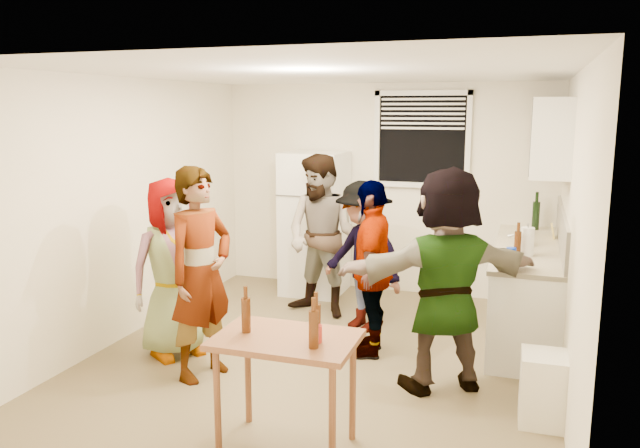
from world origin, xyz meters
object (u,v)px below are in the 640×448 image
at_px(guest_black, 370,352).
at_px(trash_bin, 546,390).
at_px(kettle, 524,245).
at_px(guest_stripe, 204,375).
at_px(guest_grey, 177,353).
at_px(guest_orange, 441,386).
at_px(beer_bottle_counter, 517,257).
at_px(guest_back_right, 362,328).
at_px(guest_back_left, 322,314).
at_px(wine_bottle, 535,229).
at_px(blue_cup, 511,260).
at_px(beer_bottle_table, 314,348).
at_px(refrigerator, 315,223).
at_px(serving_table, 287,446).
at_px(red_cup, 316,342).

bearing_deg(guest_black, trash_bin, 51.24).
distance_m(kettle, guest_stripe, 3.24).
xyz_separation_m(guest_grey, guest_black, (1.67, 0.59, 0.00)).
xyz_separation_m(trash_bin, guest_black, (-1.49, 0.86, -0.25)).
bearing_deg(guest_orange, guest_stripe, -18.29).
relative_size(beer_bottle_counter, guest_back_right, 0.15).
distance_m(guest_stripe, guest_back_left, 1.85).
height_order(guest_black, guest_orange, guest_orange).
xyz_separation_m(kettle, wine_bottle, (0.10, 0.88, 0.00)).
relative_size(blue_cup, guest_back_left, 0.06).
distance_m(wine_bottle, beer_bottle_table, 3.92).
height_order(refrigerator, serving_table, refrigerator).
xyz_separation_m(trash_bin, beer_bottle_table, (-1.38, -1.01, 0.52)).
xyz_separation_m(beer_bottle_counter, guest_stripe, (-2.43, -1.35, -0.90)).
bearing_deg(trash_bin, guest_stripe, -178.66).
height_order(guest_grey, guest_orange, guest_orange).
distance_m(refrigerator, serving_table, 3.66).
height_order(wine_bottle, red_cup, wine_bottle).
bearing_deg(guest_stripe, wine_bottle, -24.85).
bearing_deg(guest_orange, kettle, -141.35).
distance_m(refrigerator, guest_grey, 2.47).
bearing_deg(blue_cup, trash_bin, -74.63).
relative_size(wine_bottle, guest_stripe, 0.17).
relative_size(kettle, red_cup, 1.98).
distance_m(wine_bottle, guest_stripe, 3.88).
distance_m(trash_bin, serving_table, 1.86).
bearing_deg(refrigerator, kettle, -16.53).
relative_size(kettle, beer_bottle_table, 0.92).
distance_m(trash_bin, guest_back_right, 2.28).
height_order(wine_bottle, guest_stripe, wine_bottle).
xyz_separation_m(beer_bottle_counter, guest_back_left, (-1.99, 0.45, -0.90)).
xyz_separation_m(wine_bottle, red_cup, (-1.29, -3.61, -0.13)).
height_order(guest_stripe, guest_back_left, guest_back_left).
distance_m(beer_bottle_counter, guest_back_left, 2.23).
relative_size(beer_bottle_table, guest_black, 0.15).
relative_size(guest_grey, guest_black, 1.01).
bearing_deg(beer_bottle_counter, beer_bottle_table, -115.92).
height_order(beer_bottle_table, guest_back_right, beer_bottle_table).
bearing_deg(guest_back_right, guest_stripe, -94.80).
xyz_separation_m(kettle, serving_table, (-1.40, -2.70, -0.90)).
xyz_separation_m(refrigerator, guest_back_right, (0.89, -1.06, -0.85)).
height_order(wine_bottle, guest_back_right, wine_bottle).
relative_size(refrigerator, guest_grey, 1.05).
height_order(kettle, guest_back_left, kettle).
bearing_deg(guest_grey, beer_bottle_counter, -36.22).
relative_size(serving_table, guest_stripe, 0.52).
relative_size(refrigerator, wine_bottle, 5.54).
height_order(guest_grey, guest_back_right, guest_back_right).
height_order(blue_cup, red_cup, blue_cup).
bearing_deg(beer_bottle_counter, refrigerator, 152.18).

